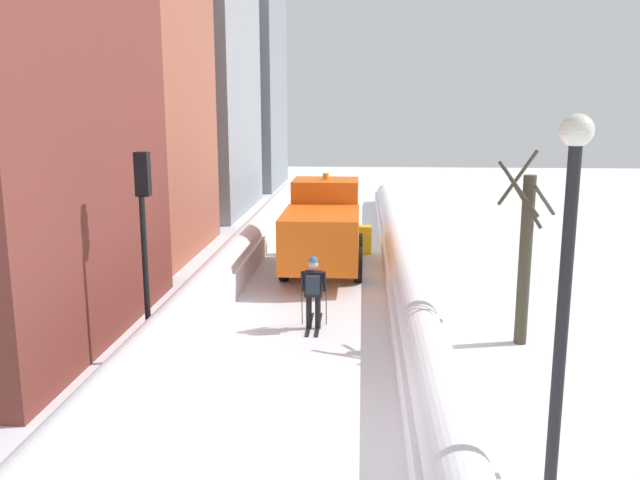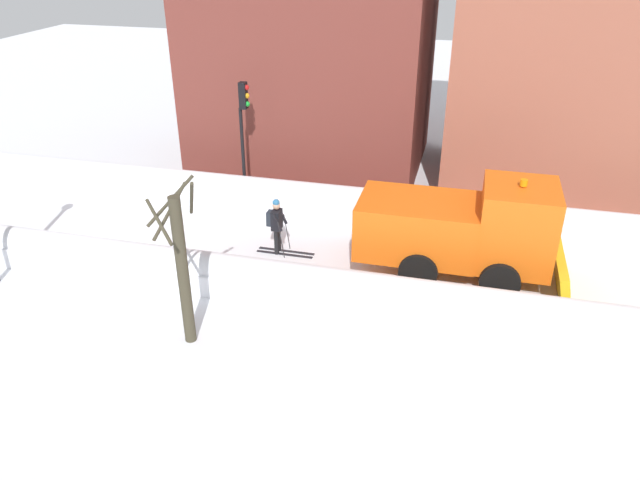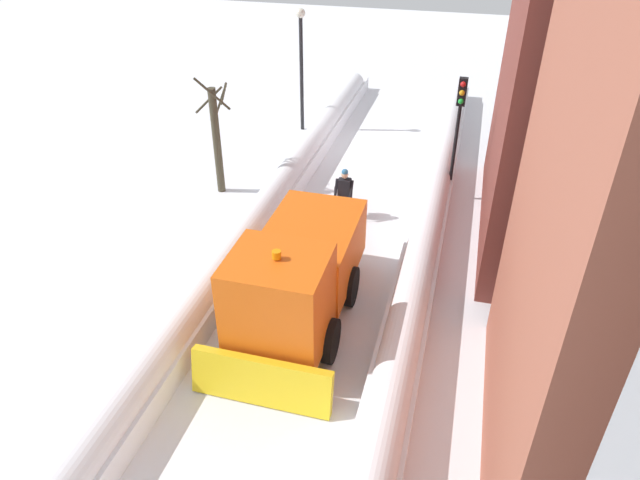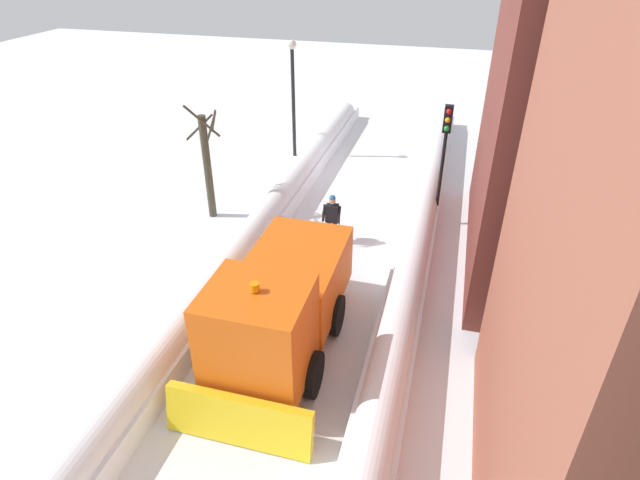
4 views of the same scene
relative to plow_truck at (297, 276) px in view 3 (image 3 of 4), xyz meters
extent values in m
plane|color=white|center=(-0.13, -1.36, -1.48)|extent=(80.00, 80.00, 0.00)
cube|color=white|center=(-2.78, -1.36, -1.10)|extent=(1.10, 36.00, 0.76)
cylinder|color=white|center=(-2.78, -1.36, -0.72)|extent=(0.90, 34.20, 0.90)
cube|color=white|center=(2.52, -1.36, -1.15)|extent=(1.10, 36.00, 0.64)
cylinder|color=white|center=(2.52, -1.36, -0.83)|extent=(0.90, 34.20, 0.90)
cube|color=orange|center=(0.00, -1.32, -0.08)|extent=(2.30, 3.40, 1.60)
cube|color=orange|center=(0.00, 1.38, 0.27)|extent=(2.20, 2.00, 2.30)
cube|color=black|center=(0.00, 2.34, 0.78)|extent=(1.85, 0.06, 1.01)
cube|color=yellow|center=(0.00, 2.73, -0.93)|extent=(3.20, 0.46, 1.13)
cylinder|color=orange|center=(0.00, 1.38, 1.54)|extent=(0.20, 0.20, 0.18)
cylinder|color=black|center=(-1.15, 1.08, -0.93)|extent=(0.25, 1.10, 1.10)
cylinder|color=black|center=(1.15, 1.08, -0.93)|extent=(0.25, 1.10, 1.10)
cylinder|color=black|center=(-1.15, -1.12, -0.93)|extent=(0.25, 1.10, 1.10)
cylinder|color=black|center=(1.15, -1.12, -0.93)|extent=(0.25, 1.10, 1.10)
cylinder|color=black|center=(-0.02, -5.57, -1.07)|extent=(0.14, 0.14, 0.82)
cylinder|color=black|center=(0.20, -5.57, -1.07)|extent=(0.14, 0.14, 0.82)
cube|color=black|center=(0.09, -5.57, -0.35)|extent=(0.42, 0.26, 0.62)
cube|color=#262D38|center=(0.09, -5.78, -0.32)|extent=(0.32, 0.16, 0.44)
sphere|color=tan|center=(0.09, -5.57, 0.12)|extent=(0.24, 0.24, 0.24)
sphere|color=teal|center=(0.09, -5.57, 0.22)|extent=(0.22, 0.22, 0.22)
cylinder|color=black|center=(-0.17, -5.47, -0.32)|extent=(0.09, 0.33, 0.56)
cylinder|color=black|center=(0.35, -5.47, -0.32)|extent=(0.09, 0.33, 0.56)
cube|color=black|center=(-0.02, -5.32, -1.46)|extent=(0.09, 1.80, 0.03)
cube|color=black|center=(0.20, -5.32, -1.46)|extent=(0.09, 1.80, 0.03)
cylinder|color=#262628|center=(-0.21, -5.35, -0.88)|extent=(0.02, 0.19, 1.19)
cylinder|color=#262628|center=(0.39, -5.35, -0.88)|extent=(0.02, 0.19, 1.19)
cylinder|color=black|center=(-3.23, -7.88, 0.29)|extent=(0.12, 0.12, 3.52)
cube|color=black|center=(-3.23, -7.74, 2.50)|extent=(0.28, 0.24, 0.90)
sphere|color=red|center=(-3.23, -7.61, 2.78)|extent=(0.18, 0.18, 0.18)
sphere|color=gold|center=(-3.23, -7.61, 2.50)|extent=(0.18, 0.18, 0.18)
sphere|color=green|center=(-3.23, -7.61, 2.22)|extent=(0.18, 0.18, 0.18)
cylinder|color=black|center=(3.76, -12.87, 0.96)|extent=(0.16, 0.16, 4.87)
sphere|color=silver|center=(3.76, -12.87, 3.57)|extent=(0.40, 0.40, 0.40)
cylinder|color=#403B2B|center=(4.90, -6.28, 0.45)|extent=(0.28, 0.28, 3.86)
cylinder|color=#403B2B|center=(4.72, -5.95, 2.30)|extent=(0.99, 0.63, 1.22)
cylinder|color=#403B2B|center=(4.70, -6.54, 1.91)|extent=(0.78, 0.65, 1.27)
cylinder|color=#403B2B|center=(5.17, -6.56, 1.86)|extent=(0.74, 0.91, 0.79)
cylinder|color=#403B2B|center=(4.59, -6.55, 2.12)|extent=(0.76, 0.98, 1.15)
camera|label=1|loc=(1.24, -20.91, 3.85)|focal=37.03mm
camera|label=2|loc=(15.83, -0.18, 7.70)|focal=33.94mm
camera|label=3|loc=(-3.57, 10.91, 8.42)|focal=32.10mm
camera|label=4|loc=(-3.54, 9.27, 7.81)|focal=29.01mm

